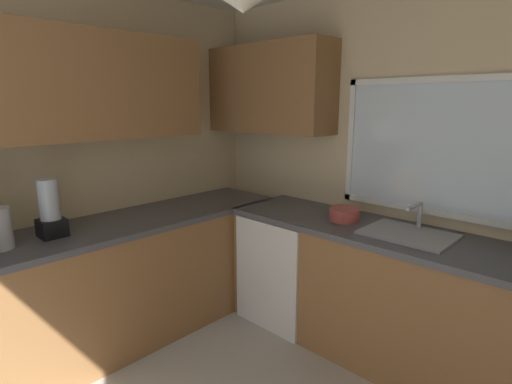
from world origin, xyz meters
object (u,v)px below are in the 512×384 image
bowl (345,214)px  blender_appliance (50,211)px  dishwasher (290,266)px  sink_assembly (408,233)px

bowl → blender_appliance: size_ratio=0.59×
bowl → blender_appliance: blender_appliance is taller
dishwasher → bowl: bearing=3.8°
dishwasher → blender_appliance: 1.76m
dishwasher → sink_assembly: sink_assembly is taller
sink_assembly → bowl: bearing=-179.1°
sink_assembly → blender_appliance: size_ratio=1.46×
dishwasher → sink_assembly: 1.03m
sink_assembly → bowl: sink_assembly is taller
blender_appliance → sink_assembly: bearing=44.6°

